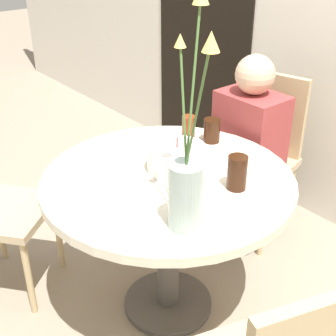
{
  "coord_description": "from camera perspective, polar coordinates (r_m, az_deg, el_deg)",
  "views": [
    {
      "loc": [
        1.3,
        -1.07,
        1.68
      ],
      "look_at": [
        0.0,
        0.0,
        0.76
      ],
      "focal_mm": 50.0,
      "sensor_mm": 36.0,
      "label": 1
    }
  ],
  "objects": [
    {
      "name": "flower_vase",
      "position": [
        1.55,
        2.32,
        -1.62
      ],
      "size": [
        0.25,
        0.18,
        0.78
      ],
      "color": "#9EB2AD",
      "rests_on": "dining_table"
    },
    {
      "name": "drink_glass_1",
      "position": [
        2.22,
        2.5,
        4.85
      ],
      "size": [
        0.06,
        0.06,
        0.12
      ],
      "color": "maroon",
      "rests_on": "dining_table"
    },
    {
      "name": "dining_table",
      "position": [
        2.0,
        0.0,
        -4.16
      ],
      "size": [
        1.05,
        1.05,
        0.72
      ],
      "color": "beige",
      "rests_on": "ground_plane"
    },
    {
      "name": "doorway_panel",
      "position": [
        3.37,
        4.24,
        17.42
      ],
      "size": [
        0.9,
        0.01,
        2.05
      ],
      "color": "black",
      "rests_on": "ground_plane"
    },
    {
      "name": "side_plate",
      "position": [
        2.12,
        -6.28,
        1.81
      ],
      "size": [
        0.18,
        0.18,
        0.01
      ],
      "color": "silver",
      "rests_on": "dining_table"
    },
    {
      "name": "drink_glass_2",
      "position": [
        1.84,
        8.42,
        -0.57
      ],
      "size": [
        0.08,
        0.08,
        0.14
      ],
      "color": "#33190C",
      "rests_on": "dining_table"
    },
    {
      "name": "drink_glass_0",
      "position": [
        2.22,
        5.37,
        4.58
      ],
      "size": [
        0.08,
        0.08,
        0.11
      ],
      "color": "#33190C",
      "rests_on": "dining_table"
    },
    {
      "name": "birthday_cake",
      "position": [
        1.96,
        1.11,
        1.12
      ],
      "size": [
        0.25,
        0.25,
        0.15
      ],
      "color": "white",
      "rests_on": "dining_table"
    },
    {
      "name": "chair_left_flank",
      "position": [
        2.69,
        11.32,
        2.56
      ],
      "size": [
        0.48,
        0.48,
        0.92
      ],
      "rotation": [
        0.0,
        0.0,
        0.23
      ],
      "color": "tan",
      "rests_on": "ground_plane"
    },
    {
      "name": "person_woman",
      "position": [
        2.57,
        9.65,
        1.06
      ],
      "size": [
        0.34,
        0.24,
        1.08
      ],
      "color": "#383333",
      "rests_on": "ground_plane"
    },
    {
      "name": "ground_plane",
      "position": [
        2.37,
        0.0,
        -16.29
      ],
      "size": [
        16.0,
        16.0,
        0.0
      ],
      "primitive_type": "plane",
      "color": "gray"
    }
  ]
}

